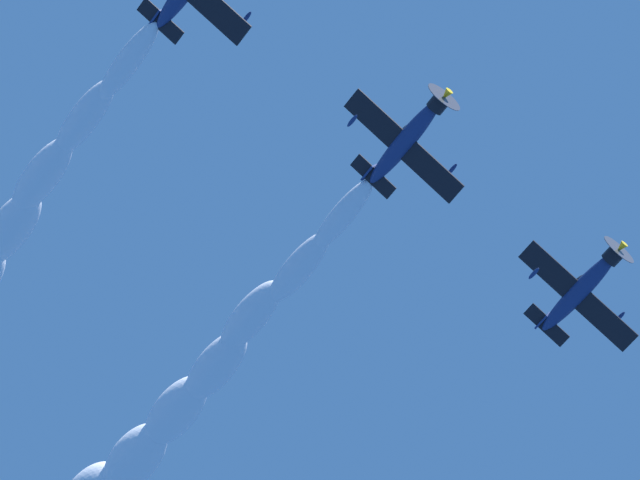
{
  "coord_description": "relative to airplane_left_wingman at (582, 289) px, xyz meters",
  "views": [
    {
      "loc": [
        29.04,
        -12.16,
        1.5
      ],
      "look_at": [
        -11.34,
        -7.19,
        87.89
      ],
      "focal_mm": 83.71,
      "sensor_mm": 36.0,
      "label": 1
    }
  ],
  "objects": [
    {
      "name": "smoke_trail_right_wingman",
      "position": [
        -16.69,
        -27.47,
        1.91
      ],
      "size": [
        35.29,
        22.6,
        4.51
      ],
      "color": "white"
    },
    {
      "name": "airplane_left_wingman",
      "position": [
        0.0,
        0.0,
        0.0
      ],
      "size": [
        8.0,
        7.99,
        3.85
      ],
      "color": "navy"
    },
    {
      "name": "airplane_right_wingman",
      "position": [
        8.58,
        -12.6,
        0.89
      ],
      "size": [
        7.92,
        7.87,
        4.14
      ],
      "color": "navy"
    }
  ]
}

